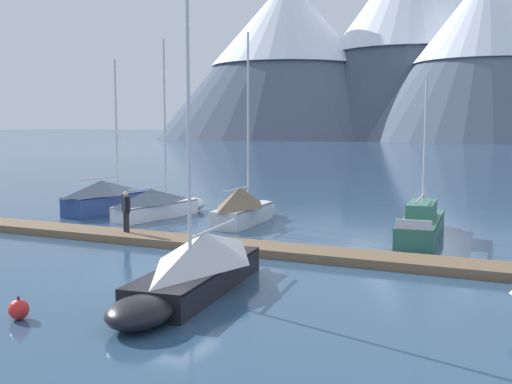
% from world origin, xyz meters
% --- Properties ---
extents(ground_plane, '(700.00, 700.00, 0.00)m').
position_xyz_m(ground_plane, '(0.00, 0.00, 0.00)').
color(ground_plane, '#2D4C6B').
extents(mountain_west_summit, '(86.70, 86.70, 51.67)m').
position_xyz_m(mountain_west_summit, '(-73.62, 173.70, 27.62)').
color(mountain_west_summit, '#4C566B').
rests_on(mountain_west_summit, ground).
extents(mountain_central_massif, '(86.84, 86.84, 62.87)m').
position_xyz_m(mountain_central_massif, '(-36.70, 188.48, 33.70)').
color(mountain_central_massif, '#424C60').
rests_on(mountain_central_massif, ground).
extents(mountain_shoulder_ridge, '(67.73, 67.73, 46.21)m').
position_xyz_m(mountain_shoulder_ridge, '(-11.04, 165.68, 24.68)').
color(mountain_shoulder_ridge, slate).
rests_on(mountain_shoulder_ridge, ground).
extents(dock, '(26.30, 2.74, 0.30)m').
position_xyz_m(dock, '(0.00, 4.00, 0.14)').
color(dock, brown).
rests_on(dock, ground).
extents(sailboat_nearest_berth, '(2.21, 6.52, 8.10)m').
position_xyz_m(sailboat_nearest_berth, '(-10.53, 9.75, 0.83)').
color(sailboat_nearest_berth, navy).
rests_on(sailboat_nearest_berth, ground).
extents(sailboat_second_berth, '(2.17, 6.24, 8.94)m').
position_xyz_m(sailboat_second_berth, '(-7.29, 9.47, 0.72)').
color(sailboat_second_berth, white).
rests_on(sailboat_second_berth, ground).
extents(sailboat_mid_dock_port, '(1.93, 5.92, 9.00)m').
position_xyz_m(sailboat_mid_dock_port, '(-2.52, 9.73, 0.84)').
color(sailboat_mid_dock_port, silver).
rests_on(sailboat_mid_dock_port, ground).
extents(sailboat_mid_dock_starboard, '(2.83, 7.56, 8.02)m').
position_xyz_m(sailboat_mid_dock_starboard, '(1.95, -1.62, 0.75)').
color(sailboat_mid_dock_starboard, black).
rests_on(sailboat_mid_dock_starboard, ground).
extents(sailboat_far_berth, '(2.15, 6.95, 6.60)m').
position_xyz_m(sailboat_far_berth, '(5.80, 9.98, 0.58)').
color(sailboat_far_berth, '#336B56').
rests_on(sailboat_far_berth, ground).
extents(person_on_dock, '(0.53, 0.37, 1.69)m').
position_xyz_m(person_on_dock, '(-4.91, 3.92, 1.26)').
color(person_on_dock, '#232328').
rests_on(person_on_dock, dock).
extents(mooring_buoy_channel_marker, '(0.50, 0.50, 0.58)m').
position_xyz_m(mooring_buoy_channel_marker, '(-0.55, -5.65, 0.25)').
color(mooring_buoy_channel_marker, red).
rests_on(mooring_buoy_channel_marker, ground).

